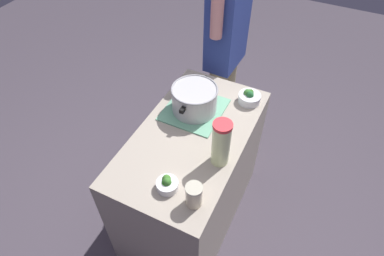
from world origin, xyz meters
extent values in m
plane|color=#473F4A|center=(0.00, 0.00, 0.00)|extent=(8.00, 8.00, 0.00)
cube|color=#A19687|center=(0.00, 0.00, 0.44)|extent=(1.09, 0.60, 0.88)
cube|color=#6CAD8A|center=(0.19, 0.07, 0.89)|extent=(0.36, 0.34, 0.01)
cylinder|color=#B7B7BC|center=(0.19, 0.07, 0.97)|extent=(0.27, 0.27, 0.15)
torus|color=#99999E|center=(0.19, 0.07, 1.05)|extent=(0.28, 0.28, 0.01)
cube|color=black|center=(0.03, 0.07, 1.01)|extent=(0.04, 0.02, 0.02)
cube|color=black|center=(0.34, 0.07, 1.01)|extent=(0.04, 0.02, 0.02)
cylinder|color=beige|center=(-0.11, -0.21, 1.01)|extent=(0.09, 0.09, 0.26)
cylinder|color=red|center=(-0.11, -0.21, 1.15)|extent=(0.10, 0.10, 0.02)
ellipsoid|color=yellow|center=(-0.09, -0.21, 1.05)|extent=(0.04, 0.04, 0.01)
cylinder|color=beige|center=(-0.39, -0.20, 0.94)|extent=(0.08, 0.08, 0.12)
cylinder|color=#B2AD99|center=(-0.39, -0.20, 1.01)|extent=(0.08, 0.08, 0.01)
cylinder|color=silver|center=(-0.38, -0.05, 0.91)|extent=(0.11, 0.11, 0.04)
ellipsoid|color=#3A762C|center=(-0.38, -0.05, 0.93)|extent=(0.04, 0.04, 0.05)
ellipsoid|color=#3C7528|center=(-0.36, -0.04, 0.93)|extent=(0.04, 0.04, 0.05)
ellipsoid|color=#2A7A1B|center=(-0.38, -0.05, 0.93)|extent=(0.04, 0.04, 0.05)
cylinder|color=silver|center=(0.41, -0.20, 0.91)|extent=(0.14, 0.14, 0.05)
ellipsoid|color=#266733|center=(0.40, -0.20, 0.94)|extent=(0.05, 0.05, 0.05)
ellipsoid|color=#356B24|center=(0.43, -0.19, 0.94)|extent=(0.04, 0.04, 0.04)
ellipsoid|color=#3B7C33|center=(0.41, -0.18, 0.94)|extent=(0.05, 0.05, 0.06)
cylinder|color=tan|center=(0.72, 0.13, 0.41)|extent=(0.14, 0.14, 0.82)
cylinder|color=tan|center=(0.92, 0.13, 0.41)|extent=(0.14, 0.14, 0.82)
cube|color=#2E4191|center=(0.82, 0.13, 1.13)|extent=(0.35, 0.21, 0.63)
cylinder|color=#DD908C|center=(0.61, 0.13, 1.29)|extent=(0.08, 0.08, 0.30)
camera|label=1|loc=(-1.13, -0.55, 2.25)|focal=30.57mm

